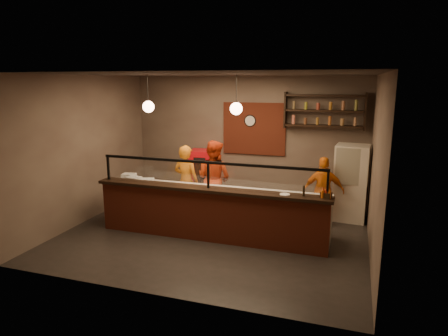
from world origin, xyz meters
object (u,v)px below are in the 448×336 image
(wall_clock, at_px, (250,121))
(cook_right, at_px, (323,191))
(condiment_caddy, at_px, (326,195))
(cook_left, at_px, (186,181))
(cook_mid, at_px, (214,179))
(pizza_dough, at_px, (227,192))
(fridge, at_px, (351,183))
(red_cooler, at_px, (202,175))
(pepper_mill, at_px, (304,191))

(wall_clock, xyz_separation_m, cook_right, (1.95, -1.18, -1.35))
(condiment_caddy, bearing_deg, cook_left, 160.43)
(cook_mid, bearing_deg, pizza_dough, 138.63)
(fridge, bearing_deg, cook_left, -160.08)
(cook_left, xyz_separation_m, cook_right, (3.02, 0.41, -0.08))
(cook_right, height_order, pizza_dough, cook_right)
(cook_right, xyz_separation_m, fridge, (0.55, 0.56, 0.10))
(wall_clock, height_order, cook_right, wall_clock)
(cook_left, bearing_deg, fridge, -155.98)
(pizza_dough, bearing_deg, red_cooler, 123.28)
(condiment_caddy, bearing_deg, cook_mid, 152.00)
(wall_clock, xyz_separation_m, pizza_dough, (0.16, -2.38, -1.19))
(wall_clock, distance_m, fridge, 2.86)
(cook_mid, relative_size, red_cooler, 1.32)
(red_cooler, distance_m, condiment_caddy, 4.11)
(pizza_dough, bearing_deg, condiment_caddy, -10.04)
(cook_mid, bearing_deg, fridge, -150.26)
(red_cooler, bearing_deg, cook_mid, -62.72)
(fridge, bearing_deg, pizza_dough, -138.35)
(pizza_dough, bearing_deg, cook_mid, 122.40)
(cook_mid, bearing_deg, red_cooler, -39.63)
(pepper_mill, bearing_deg, wall_clock, 121.99)
(cook_right, relative_size, fridge, 0.88)
(pizza_dough, bearing_deg, fridge, 36.93)
(wall_clock, bearing_deg, condiment_caddy, -52.36)
(cook_right, bearing_deg, cook_left, -3.53)
(wall_clock, height_order, red_cooler, wall_clock)
(cook_left, bearing_deg, cook_right, -163.42)
(cook_left, xyz_separation_m, pizza_dough, (1.24, -0.79, 0.07))
(condiment_caddy, relative_size, pepper_mill, 0.93)
(cook_right, bearing_deg, pepper_mill, 69.96)
(wall_clock, relative_size, cook_mid, 0.17)
(wall_clock, relative_size, fridge, 0.18)
(wall_clock, xyz_separation_m, cook_left, (-1.07, -1.59, -1.27))
(fridge, xyz_separation_m, pizza_dough, (-2.34, -1.76, 0.05))
(pizza_dough, height_order, pepper_mill, pepper_mill)
(fridge, xyz_separation_m, red_cooler, (-3.70, 0.31, -0.18))
(fridge, height_order, pizza_dough, fridge)
(pizza_dough, height_order, condiment_caddy, condiment_caddy)
(red_cooler, bearing_deg, fridge, -11.72)
(cook_mid, height_order, condiment_caddy, cook_mid)
(fridge, distance_m, condiment_caddy, 2.15)
(cook_left, distance_m, cook_mid, 0.63)
(cook_left, distance_m, cook_right, 3.05)
(fridge, bearing_deg, cook_mid, -161.77)
(cook_left, height_order, fridge, fridge)
(cook_mid, bearing_deg, condiment_caddy, 168.23)
(red_cooler, height_order, condiment_caddy, red_cooler)
(condiment_caddy, bearing_deg, red_cooler, 143.78)
(wall_clock, bearing_deg, cook_left, -123.95)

